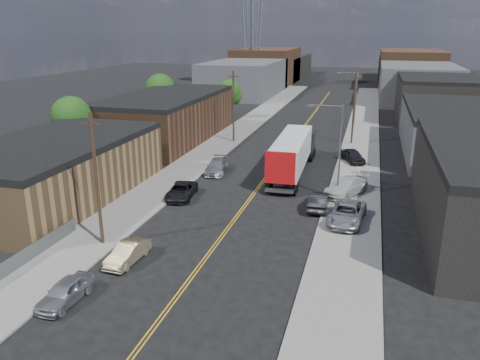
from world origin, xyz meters
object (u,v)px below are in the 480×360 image
Objects in this scene: car_left_d at (217,166)px; car_right_lot_b at (346,187)px; car_right_lot_a at (347,213)px; car_left_c at (181,191)px; car_right_oncoming at (319,201)px; car_right_lot_c at (353,156)px; semi_truck at (294,150)px; car_left_a at (65,292)px; car_left_b at (128,253)px.

car_right_lot_b is at bearing -21.65° from car_left_d.
car_left_c is at bearing 178.31° from car_right_lot_a.
car_right_lot_c is at bearing -98.35° from car_right_oncoming.
semi_truck is at bearing 160.91° from car_right_lot_b.
car_left_a is 0.83× the size of car_left_c.
car_right_lot_a is 6.99m from car_right_lot_b.
car_right_oncoming is 1.03× the size of car_right_lot_c.
semi_truck is at bearing -69.94° from car_right_oncoming.
car_right_lot_a is at bearing 40.86° from car_left_b.
car_left_c is 0.97× the size of car_left_d.
car_right_lot_a reaches higher than car_left_b.
car_left_b is 22.53m from car_right_lot_b.
car_right_lot_c is at bearing 41.06° from semi_truck.
car_left_c is (-1.40, 13.08, 0.00)m from car_left_b.
car_left_b is at bearing -94.44° from car_left_d.
car_left_a is 23.01m from car_right_oncoming.
semi_truck is at bearing 122.62° from car_right_lot_a.
car_left_a is at bearing 55.97° from car_right_oncoming.
car_left_d is (-8.30, -2.50, -1.80)m from semi_truck.
car_left_c is at bearing 1.95° from car_right_oncoming.
car_left_c is at bearing 99.54° from car_left_b.
car_right_oncoming is at bearing -4.78° from car_left_c.
car_left_d reaches higher than car_left_a.
semi_truck reaches higher than car_right_lot_b.
car_right_lot_c is (6.24, 5.74, -1.63)m from semi_truck.
car_left_c is at bearing -135.27° from car_right_lot_b.
car_left_d is 1.11× the size of car_right_oncoming.
semi_truck is 3.81× the size of car_right_lot_c.
car_right_lot_c reaches higher than car_right_oncoming.
car_right_lot_a is at bearing -58.93° from car_right_lot_b.
car_left_c is 1.11× the size of car_right_lot_c.
car_left_a is at bearing -126.57° from car_right_lot_a.
car_left_d is at bearing 150.12° from car_right_lot_a.
car_right_oncoming is at bearing -39.79° from car_left_d.
car_left_d is at bearing 95.32° from car_left_b.
car_left_b is at bearing -139.34° from car_right_lot_c.
car_right_oncoming is (11.60, 13.67, 0.07)m from car_left_b.
car_right_lot_b reaches higher than car_left_c.
car_left_c is 1.08× the size of car_right_oncoming.
car_left_b is 21.82m from car_left_d.
car_left_a reaches higher than car_left_b.
semi_truck reaches higher than car_left_d.
car_right_oncoming reaches higher than car_left_d.
car_left_a is 38.59m from car_right_lot_c.
car_right_lot_a reaches higher than car_left_c.
car_right_lot_b is (6.16, -6.46, -1.58)m from semi_truck.
car_right_lot_a reaches higher than car_right_oncoming.
car_left_a is 22.43m from car_right_lot_a.
car_right_lot_a is (14.21, 10.87, 0.25)m from car_left_b.
car_right_lot_b is at bearing -117.80° from car_right_oncoming.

